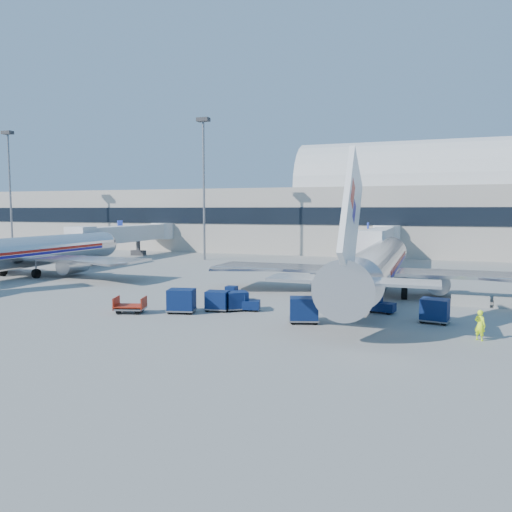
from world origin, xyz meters
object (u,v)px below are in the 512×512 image
at_px(tug_lead, 245,303).
at_px(cart_train_b, 217,300).
at_px(ramp_worker, 480,325).
at_px(barrier_near, 470,301).
at_px(cart_open_red, 131,307).
at_px(mast_far_west, 9,174).
at_px(cart_train_c, 182,300).
at_px(jetbridge_mid, 131,234).
at_px(tug_left, 233,294).
at_px(tug_right, 381,305).
at_px(jetbridge_near, 380,239).
at_px(airliner_mid, 25,252).
at_px(cart_solo_far, 435,310).
at_px(cart_solo_near, 304,309).
at_px(cart_train_a, 237,301).
at_px(mast_west, 204,168).
at_px(airliner_main, 377,265).

relative_size(tug_lead, cart_train_b, 1.17).
distance_m(tug_lead, ramp_worker, 17.36).
bearing_deg(barrier_near, tug_lead, -154.78).
relative_size(cart_open_red, ramp_worker, 1.40).
height_order(mast_far_west, cart_train_c, mast_far_west).
height_order(jetbridge_mid, tug_left, jetbridge_mid).
height_order(mast_far_west, tug_right, mast_far_west).
bearing_deg(cart_train_b, jetbridge_near, 70.26).
xyz_separation_m(tug_lead, tug_right, (10.33, 2.86, -0.02)).
height_order(airliner_mid, tug_lead, airliner_mid).
height_order(tug_left, cart_solo_far, cart_solo_far).
relative_size(tug_left, cart_solo_near, 0.88).
distance_m(tug_lead, tug_left, 4.31).
bearing_deg(tug_left, airliner_mid, 77.19).
distance_m(cart_open_red, ramp_worker, 25.18).
distance_m(cart_solo_far, cart_open_red, 22.96).
xyz_separation_m(mast_far_west, cart_train_b, (58.78, -36.96, -13.93)).
distance_m(tug_right, cart_solo_near, 7.33).
distance_m(mast_far_west, cart_open_red, 67.62).
distance_m(cart_train_c, ramp_worker, 21.43).
bearing_deg(cart_solo_near, cart_train_c, 162.20).
xyz_separation_m(jetbridge_near, jetbridge_mid, (-42.00, 0.00, 0.00)).
height_order(airliner_mid, cart_train_c, airliner_mid).
distance_m(tug_left, ramp_worker, 20.75).
bearing_deg(mast_far_west, cart_solo_near, -30.27).
distance_m(airliner_mid, tug_lead, 34.59).
relative_size(airliner_mid, mast_far_west, 1.65).
height_order(jetbridge_mid, cart_open_red, jetbridge_mid).
relative_size(barrier_near, tug_right, 1.34).
bearing_deg(cart_train_c, cart_train_a, 18.04).
xyz_separation_m(cart_solo_far, ramp_worker, (2.63, -4.13, 0.03)).
distance_m(barrier_near, cart_train_b, 21.21).
xyz_separation_m(barrier_near, cart_train_a, (-17.80, -8.25, 0.37)).
distance_m(tug_left, cart_train_b, 4.40).
xyz_separation_m(mast_far_west, cart_train_a, (60.20, -36.25, -13.97)).
bearing_deg(mast_west, tug_right, -46.82).
height_order(tug_lead, cart_train_b, cart_train_b).
xyz_separation_m(jetbridge_mid, cart_train_c, (30.82, -39.38, -2.92)).
relative_size(airliner_mid, barrier_near, 12.42).
bearing_deg(cart_solo_near, ramp_worker, -21.97).
bearing_deg(airliner_mid, barrier_near, -2.87).
xyz_separation_m(airliner_main, cart_solo_near, (-3.67, -13.22, -1.94)).
bearing_deg(mast_west, cart_open_red, -72.44).
distance_m(airliner_main, cart_solo_near, 13.85).
height_order(mast_far_west, cart_train_a, mast_far_west).
xyz_separation_m(mast_far_west, tug_left, (58.33, -32.58, -14.15)).
xyz_separation_m(airliner_mid, barrier_near, (50.00, -2.51, -2.48)).
distance_m(cart_train_b, cart_open_red, 6.84).
xyz_separation_m(cart_train_a, cart_solo_far, (14.98, 0.67, 0.12)).
height_order(airliner_main, cart_train_c, airliner_main).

